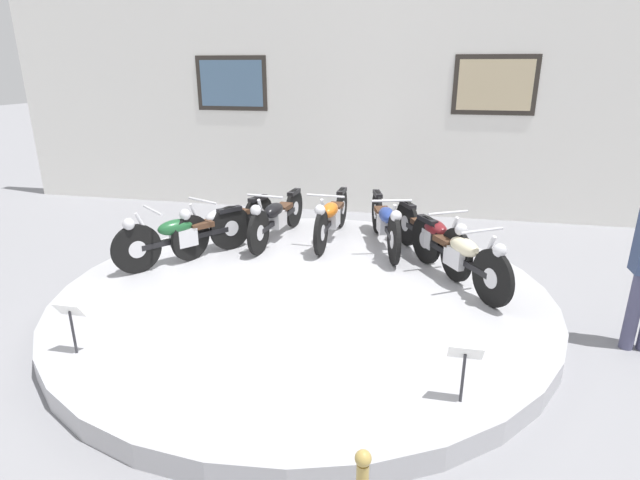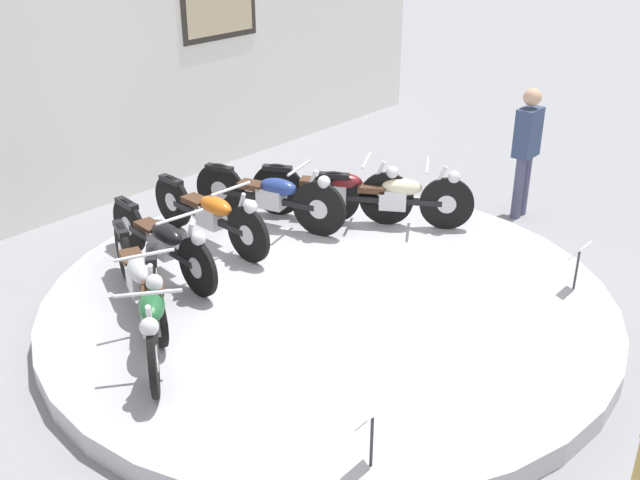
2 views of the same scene
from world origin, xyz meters
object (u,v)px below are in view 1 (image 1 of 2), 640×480
at_px(motorcycle_blue, 385,221).
at_px(motorcycle_black, 277,216).
at_px(motorcycle_green, 183,234).
at_px(motorcycle_cream, 458,253).
at_px(motorcycle_orange, 332,216).
at_px(info_placard_front_centre, 465,361).
at_px(motorcycle_silver, 225,222).
at_px(info_placard_front_left, 70,317).
at_px(motorcycle_maroon, 431,234).

bearing_deg(motorcycle_blue, motorcycle_black, -179.85).
height_order(motorcycle_green, motorcycle_blue, motorcycle_blue).
bearing_deg(motorcycle_cream, motorcycle_orange, 144.71).
bearing_deg(info_placard_front_centre, motorcycle_blue, 104.57).
relative_size(motorcycle_silver, motorcycle_orange, 0.92).
bearing_deg(motorcycle_cream, motorcycle_blue, 131.20).
bearing_deg(motorcycle_orange, info_placard_front_centre, -64.59).
bearing_deg(motorcycle_orange, motorcycle_black, -168.51).
bearing_deg(motorcycle_blue, info_placard_front_centre, -75.43).
height_order(motorcycle_cream, info_placard_front_centre, motorcycle_cream).
xyz_separation_m(motorcycle_green, motorcycle_cream, (3.54, -0.00, 0.00)).
relative_size(motorcycle_green, motorcycle_orange, 0.81).
relative_size(motorcycle_silver, motorcycle_cream, 1.06).
bearing_deg(info_placard_front_left, motorcycle_blue, 53.75).
xyz_separation_m(motorcycle_black, info_placard_front_centre, (2.51, -3.43, -0.01)).
relative_size(info_placard_front_left, info_placard_front_centre, 1.00).
xyz_separation_m(motorcycle_cream, info_placard_front_left, (-3.47, -2.33, -0.02)).
bearing_deg(motorcycle_silver, motorcycle_blue, 11.37).
relative_size(motorcycle_cream, info_placard_front_centre, 3.36).
bearing_deg(info_placard_front_centre, motorcycle_green, 146.10).
xyz_separation_m(motorcycle_orange, motorcycle_cream, (1.77, -1.25, 0.00)).
bearing_deg(motorcycle_blue, info_placard_front_left, -126.25).
relative_size(motorcycle_green, motorcycle_cream, 0.93).
bearing_deg(motorcycle_orange, motorcycle_maroon, -22.79).
height_order(motorcycle_black, motorcycle_blue, motorcycle_blue).
bearing_deg(motorcycle_maroon, motorcycle_cream, -63.47).
height_order(motorcycle_silver, motorcycle_maroon, motorcycle_maroon).
relative_size(motorcycle_maroon, info_placard_front_left, 3.50).
bearing_deg(info_placard_front_centre, motorcycle_maroon, 94.88).
relative_size(motorcycle_blue, motorcycle_maroon, 1.10).
distance_m(motorcycle_orange, info_placard_front_left, 3.97).
xyz_separation_m(motorcycle_silver, info_placard_front_centre, (3.15, -2.98, -0.01)).
relative_size(motorcycle_green, info_placard_front_left, 3.12).
bearing_deg(motorcycle_silver, info_placard_front_left, -94.93).
xyz_separation_m(motorcycle_green, motorcycle_blue, (2.59, 1.09, 0.01)).
xyz_separation_m(motorcycle_blue, motorcycle_maroon, (0.64, -0.45, -0.01)).
bearing_deg(info_placard_front_left, motorcycle_silver, 85.07).
xyz_separation_m(motorcycle_orange, motorcycle_blue, (0.81, -0.16, 0.01)).
height_order(motorcycle_silver, info_placard_front_left, motorcycle_silver).
relative_size(motorcycle_black, motorcycle_orange, 0.99).
bearing_deg(info_placard_front_left, motorcycle_green, 91.75).
height_order(motorcycle_silver, info_placard_front_centre, motorcycle_silver).
xyz_separation_m(motorcycle_silver, motorcycle_blue, (2.26, 0.45, 0.02)).
bearing_deg(motorcycle_black, motorcycle_cream, -22.95).
distance_m(motorcycle_orange, motorcycle_blue, 0.83).
bearing_deg(motorcycle_orange, motorcycle_green, -144.76).
bearing_deg(motorcycle_maroon, motorcycle_green, -168.72).
xyz_separation_m(motorcycle_black, motorcycle_maroon, (2.25, -0.45, 0.01)).
bearing_deg(motorcycle_green, motorcycle_maroon, 11.28).
bearing_deg(motorcycle_black, info_placard_front_centre, -53.78).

